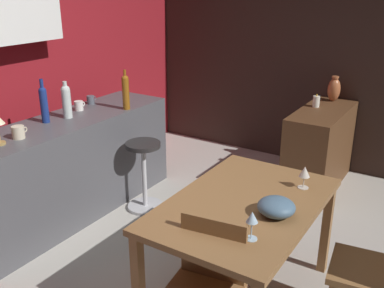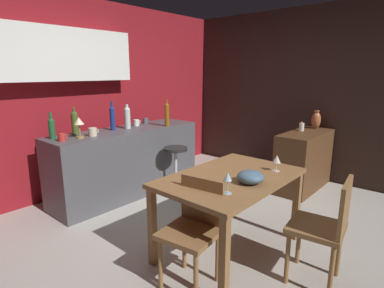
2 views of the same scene
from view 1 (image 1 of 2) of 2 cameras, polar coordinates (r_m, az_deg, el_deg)
ground_plane at (r=3.39m, az=0.72°, el=-16.42°), size 9.00×9.00×0.00m
wall_side_right at (r=5.20m, az=13.17°, el=11.92°), size 0.10×4.40×2.60m
dining_table at (r=2.82m, az=6.75°, el=-9.06°), size 1.32×0.85×0.74m
kitchen_counter at (r=4.12m, az=-15.45°, el=-2.87°), size 2.10×0.60×0.90m
sideboard_cabinet at (r=4.72m, az=16.30°, el=-0.45°), size 1.10×0.44×0.82m
chair_near_window at (r=2.50m, az=1.66°, el=-18.18°), size 0.45×0.45×0.84m
chair_by_doorway at (r=2.81m, az=23.14°, el=-14.73°), size 0.45×0.45×0.88m
bar_stool at (r=4.09m, az=-6.26°, el=-3.90°), size 0.34×0.34×0.66m
wine_glass_left at (r=2.35m, az=7.83°, el=-9.62°), size 0.07×0.07×0.17m
wine_glass_right at (r=2.98m, az=14.45°, el=-3.62°), size 0.07×0.07×0.15m
fruit_bowl at (r=2.63m, az=10.93°, el=-8.05°), size 0.22×0.22×0.11m
wine_bottle_clear at (r=3.97m, az=-16.05°, el=5.52°), size 0.08×0.08×0.33m
wine_bottle_amber at (r=4.12m, az=-8.64°, el=6.85°), size 0.07×0.07×0.37m
wine_bottle_cobalt at (r=3.89m, az=-18.75°, el=5.10°), size 0.07×0.07×0.37m
cup_white at (r=4.21m, az=-14.52°, el=4.85°), size 0.12×0.08×0.09m
cup_slate at (r=4.41m, az=-13.06°, el=5.64°), size 0.11×0.07×0.08m
cup_cream at (r=3.59m, az=-21.69°, el=1.43°), size 0.13×0.10×0.10m
pillar_candle_tall at (r=4.65m, az=15.88°, el=5.35°), size 0.07×0.07×0.14m
vase_copper at (r=4.92m, az=18.01°, el=6.79°), size 0.13×0.13×0.27m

